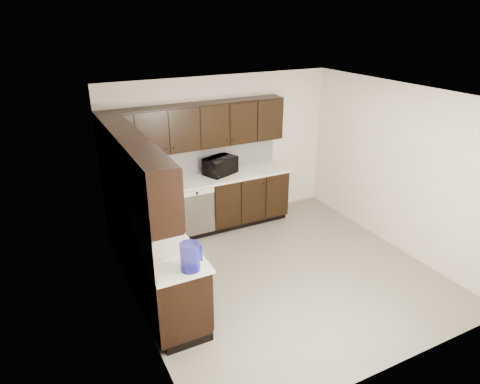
% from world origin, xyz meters
% --- Properties ---
extents(floor, '(4.00, 4.00, 0.00)m').
position_xyz_m(floor, '(0.00, 0.00, 0.00)').
color(floor, gray).
rests_on(floor, ground).
extents(ceiling, '(4.00, 4.00, 0.00)m').
position_xyz_m(ceiling, '(0.00, 0.00, 2.50)').
color(ceiling, white).
rests_on(ceiling, wall_back).
extents(wall_back, '(4.00, 0.02, 2.50)m').
position_xyz_m(wall_back, '(0.00, 2.00, 1.25)').
color(wall_back, beige).
rests_on(wall_back, floor).
extents(wall_left, '(0.02, 4.00, 2.50)m').
position_xyz_m(wall_left, '(-2.00, 0.00, 1.25)').
color(wall_left, beige).
rests_on(wall_left, floor).
extents(wall_right, '(0.02, 4.00, 2.50)m').
position_xyz_m(wall_right, '(2.00, 0.00, 1.25)').
color(wall_right, beige).
rests_on(wall_right, floor).
extents(wall_front, '(4.00, 0.02, 2.50)m').
position_xyz_m(wall_front, '(0.00, -2.00, 1.25)').
color(wall_front, beige).
rests_on(wall_front, floor).
extents(lower_cabinets, '(3.00, 2.80, 0.90)m').
position_xyz_m(lower_cabinets, '(-1.01, 1.11, 0.41)').
color(lower_cabinets, black).
rests_on(lower_cabinets, floor).
extents(countertop, '(3.03, 2.83, 0.04)m').
position_xyz_m(countertop, '(-1.01, 1.11, 0.92)').
color(countertop, white).
rests_on(countertop, lower_cabinets).
extents(backsplash, '(3.00, 2.80, 0.48)m').
position_xyz_m(backsplash, '(-1.22, 1.32, 1.18)').
color(backsplash, silver).
rests_on(backsplash, countertop).
extents(upper_cabinets, '(3.00, 2.80, 0.70)m').
position_xyz_m(upper_cabinets, '(-1.10, 1.20, 1.77)').
color(upper_cabinets, black).
rests_on(upper_cabinets, wall_back).
extents(dishwasher, '(0.58, 0.04, 0.78)m').
position_xyz_m(dishwasher, '(-0.70, 1.41, 0.55)').
color(dishwasher, '#F3E5C7').
rests_on(dishwasher, lower_cabinets).
extents(sink, '(0.54, 0.82, 0.42)m').
position_xyz_m(sink, '(-1.68, -0.01, 0.88)').
color(sink, '#F3E5C7').
rests_on(sink, countertop).
extents(microwave, '(0.61, 0.53, 0.29)m').
position_xyz_m(microwave, '(-0.14, 1.74, 1.08)').
color(microwave, black).
rests_on(microwave, countertop).
extents(soap_bottle_a, '(0.11, 0.11, 0.18)m').
position_xyz_m(soap_bottle_a, '(-1.49, 0.09, 1.03)').
color(soap_bottle_a, gray).
rests_on(soap_bottle_a, countertop).
extents(soap_bottle_b, '(0.11, 0.11, 0.21)m').
position_xyz_m(soap_bottle_b, '(-1.84, 1.19, 1.04)').
color(soap_bottle_b, gray).
rests_on(soap_bottle_b, countertop).
extents(toaster_oven, '(0.47, 0.42, 0.24)m').
position_xyz_m(toaster_oven, '(-1.75, 1.78, 1.06)').
color(toaster_oven, silver).
rests_on(toaster_oven, countertop).
extents(storage_bin, '(0.46, 0.39, 0.16)m').
position_xyz_m(storage_bin, '(-1.65, 0.33, 1.02)').
color(storage_bin, silver).
rests_on(storage_bin, countertop).
extents(blue_pitcher, '(0.24, 0.24, 0.31)m').
position_xyz_m(blue_pitcher, '(-1.60, -0.70, 1.09)').
color(blue_pitcher, '#0F0F8F').
rests_on(blue_pitcher, countertop).
extents(teal_tumbler, '(0.10, 0.10, 0.18)m').
position_xyz_m(teal_tumbler, '(-1.50, 1.35, 1.03)').
color(teal_tumbler, '#0C8980').
rests_on(teal_tumbler, countertop).
extents(paper_towel_roll, '(0.15, 0.15, 0.26)m').
position_xyz_m(paper_towel_roll, '(-1.61, 1.34, 1.07)').
color(paper_towel_roll, white).
rests_on(paper_towel_roll, countertop).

